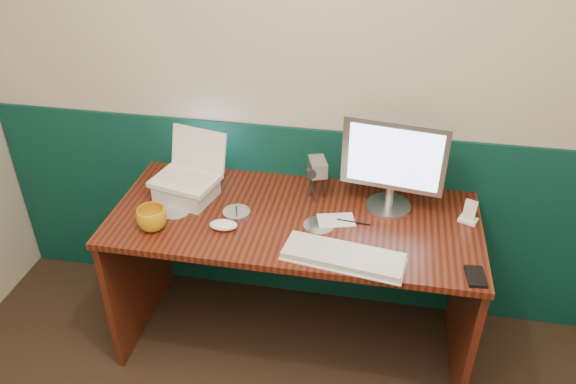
% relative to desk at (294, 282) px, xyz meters
% --- Properties ---
extents(back_wall, '(3.50, 0.04, 2.50)m').
position_rel_desk_xyz_m(back_wall, '(0.13, 0.37, 0.88)').
color(back_wall, beige).
rests_on(back_wall, ground).
extents(wainscot, '(3.48, 0.02, 1.00)m').
position_rel_desk_xyz_m(wainscot, '(0.13, 0.36, 0.12)').
color(wainscot, '#072E23').
rests_on(wainscot, ground).
extents(desk, '(1.60, 0.70, 0.75)m').
position_rel_desk_xyz_m(desk, '(0.00, 0.00, 0.00)').
color(desk, '#360F09').
rests_on(desk, ground).
extents(laptop_riser, '(0.28, 0.25, 0.08)m').
position_rel_desk_xyz_m(laptop_riser, '(-0.51, 0.06, 0.42)').
color(laptop_riser, silver).
rests_on(laptop_riser, desk).
extents(laptop, '(0.32, 0.27, 0.23)m').
position_rel_desk_xyz_m(laptop, '(-0.51, 0.06, 0.57)').
color(laptop, white).
rests_on(laptop, laptop_riser).
extents(monitor, '(0.45, 0.19, 0.44)m').
position_rel_desk_xyz_m(monitor, '(0.40, 0.14, 0.59)').
color(monitor, '#B5B5BA').
rests_on(monitor, desk).
extents(keyboard, '(0.49, 0.22, 0.03)m').
position_rel_desk_xyz_m(keyboard, '(0.24, -0.26, 0.39)').
color(keyboard, silver).
rests_on(keyboard, desk).
extents(mouse_right, '(0.11, 0.09, 0.03)m').
position_rel_desk_xyz_m(mouse_right, '(0.42, -0.23, 0.39)').
color(mouse_right, white).
rests_on(mouse_right, desk).
extents(mouse_left, '(0.12, 0.08, 0.04)m').
position_rel_desk_xyz_m(mouse_left, '(-0.28, -0.14, 0.39)').
color(mouse_left, white).
rests_on(mouse_left, desk).
extents(mug, '(0.16, 0.16, 0.10)m').
position_rel_desk_xyz_m(mug, '(-0.57, -0.20, 0.43)').
color(mug, '#CB8F13').
rests_on(mug, desk).
extents(camcorder, '(0.11, 0.14, 0.18)m').
position_rel_desk_xyz_m(camcorder, '(0.07, 0.16, 0.46)').
color(camcorder, '#A1A1A6').
rests_on(camcorder, desk).
extents(cd_spindle, '(0.12, 0.12, 0.02)m').
position_rel_desk_xyz_m(cd_spindle, '(-0.25, -0.04, 0.39)').
color(cd_spindle, '#AEB5BF').
rests_on(cd_spindle, desk).
extents(cd_loose_a, '(0.13, 0.13, 0.00)m').
position_rel_desk_xyz_m(cd_loose_a, '(-0.52, -0.06, 0.38)').
color(cd_loose_a, silver).
rests_on(cd_loose_a, desk).
extents(cd_loose_b, '(0.13, 0.13, 0.00)m').
position_rel_desk_xyz_m(cd_loose_b, '(0.11, -0.04, 0.38)').
color(cd_loose_b, silver).
rests_on(cd_loose_b, desk).
extents(pen, '(0.14, 0.02, 0.01)m').
position_rel_desk_xyz_m(pen, '(0.26, 0.00, 0.38)').
color(pen, black).
rests_on(pen, desk).
extents(papers, '(0.18, 0.14, 0.00)m').
position_rel_desk_xyz_m(papers, '(0.18, 0.00, 0.38)').
color(papers, silver).
rests_on(papers, desk).
extents(dock, '(0.09, 0.08, 0.01)m').
position_rel_desk_xyz_m(dock, '(0.74, 0.10, 0.38)').
color(dock, white).
rests_on(dock, desk).
extents(music_player, '(0.06, 0.04, 0.09)m').
position_rel_desk_xyz_m(music_player, '(0.74, 0.10, 0.43)').
color(music_player, white).
rests_on(music_player, dock).
extents(pda, '(0.08, 0.12, 0.01)m').
position_rel_desk_xyz_m(pda, '(0.74, -0.27, 0.38)').
color(pda, black).
rests_on(pda, desk).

